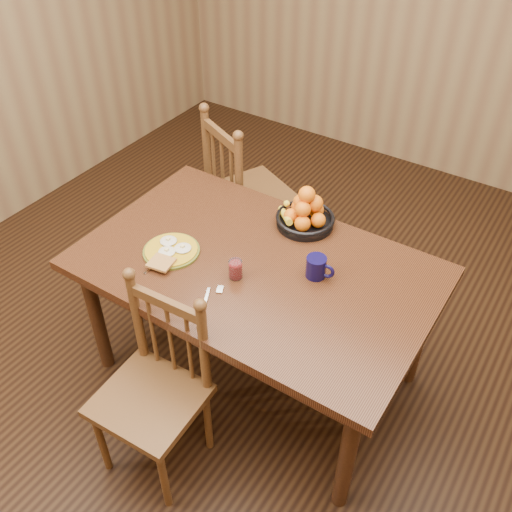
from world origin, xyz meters
The scene contains 10 objects.
room centered at (0.00, 0.00, 1.35)m, with size 4.52×5.02×2.72m.
dining_table centered at (0.00, 0.00, 0.67)m, with size 1.60×1.00×0.75m.
chair_far centered at (-0.57, 0.76, 0.50)m, with size 0.61×0.59×1.02m.
chair_near centered at (-0.10, -0.63, 0.45)m, with size 0.44×0.42×0.93m.
breakfast_plate centered at (-0.37, -0.15, 0.76)m, with size 0.26×0.29×0.04m.
fork centered at (-0.05, -0.28, 0.75)m, with size 0.08×0.18×0.00m.
spoon centered at (-0.39, -0.22, 0.75)m, with size 0.04×0.16×0.01m.
coffee_mug centered at (0.26, 0.08, 0.80)m, with size 0.13×0.09×0.10m.
juice_glass centered at (-0.03, -0.12, 0.79)m, with size 0.06×0.06×0.09m.
fruit_bowl centered at (0.04, 0.38, 0.81)m, with size 0.29×0.29×0.22m.
Camera 1 is at (1.06, -1.62, 2.44)m, focal length 40.00 mm.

